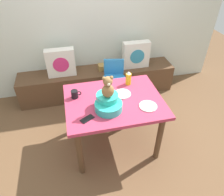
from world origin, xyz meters
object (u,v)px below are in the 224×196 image
at_px(pillow_floral_left, 61,63).
at_px(infant_seat_teal, 108,103).
at_px(pillow_floral_right, 136,55).
at_px(ketchup_bottle, 128,78).
at_px(book_stack, 104,67).
at_px(coffee_mug, 75,94).
at_px(highchair, 114,80).
at_px(dinner_plate_far, 148,106).
at_px(teddy_bear, 108,87).
at_px(cell_phone, 87,119).
at_px(dining_table, 114,107).
at_px(dinner_plate_near, 122,94).

relative_size(pillow_floral_left, infant_seat_teal, 1.33).
bearing_deg(pillow_floral_right, ketchup_bottle, -114.30).
distance_m(book_stack, infant_seat_teal, 1.37).
bearing_deg(pillow_floral_left, coffee_mug, -82.23).
distance_m(pillow_floral_left, coffee_mug, 1.04).
xyz_separation_m(highchair, dinner_plate_far, (0.16, -0.96, 0.22)).
relative_size(teddy_bear, ketchup_bottle, 1.35).
relative_size(highchair, cell_phone, 5.49).
relative_size(teddy_bear, dinner_plate_far, 1.25).
bearing_deg(coffee_mug, dining_table, -18.57).
xyz_separation_m(ketchup_bottle, dinner_plate_far, (0.09, -0.48, -0.08)).
relative_size(teddy_bear, cell_phone, 1.74).
height_order(pillow_floral_right, coffee_mug, pillow_floral_right).
bearing_deg(coffee_mug, dinner_plate_near, -6.59).
bearing_deg(teddy_bear, dinner_plate_far, -9.11).
height_order(infant_seat_teal, teddy_bear, teddy_bear).
xyz_separation_m(pillow_floral_right, dinner_plate_near, (-0.53, -1.09, 0.07)).
bearing_deg(ketchup_bottle, infant_seat_teal, -130.50).
height_order(infant_seat_teal, coffee_mug, infant_seat_teal).
relative_size(infant_seat_teal, dinner_plate_far, 1.65).
distance_m(highchair, teddy_bear, 1.05).
bearing_deg(book_stack, dinner_plate_far, -80.99).
distance_m(ketchup_bottle, dinner_plate_near, 0.25).
height_order(pillow_floral_left, dining_table, pillow_floral_left).
bearing_deg(ketchup_bottle, dining_table, -132.39).
height_order(dinner_plate_near, cell_phone, dinner_plate_near).
bearing_deg(cell_phone, ketchup_bottle, -79.09).
distance_m(dining_table, cell_phone, 0.44).
xyz_separation_m(highchair, coffee_mug, (-0.61, -0.61, 0.27)).
distance_m(pillow_floral_left, infant_seat_teal, 1.39).
distance_m(dining_table, teddy_bear, 0.43).
xyz_separation_m(pillow_floral_left, dinner_plate_far, (0.91, -1.37, 0.07)).
xyz_separation_m(pillow_floral_right, ketchup_bottle, (-0.40, -0.89, 0.15)).
bearing_deg(coffee_mug, dinner_plate_far, -24.33).
relative_size(book_stack, ketchup_bottle, 1.08).
bearing_deg(coffee_mug, pillow_floral_right, 43.27).
bearing_deg(highchair, pillow_floral_right, 41.35).
relative_size(pillow_floral_right, ketchup_bottle, 2.38).
bearing_deg(dining_table, ketchup_bottle, 47.61).
relative_size(pillow_floral_left, ketchup_bottle, 2.38).
bearing_deg(highchair, ketchup_bottle, -81.59).
bearing_deg(dining_table, coffee_mug, 161.43).
xyz_separation_m(pillow_floral_right, book_stack, (-0.54, 0.02, -0.17)).
bearing_deg(pillow_floral_right, highchair, -138.65).
distance_m(coffee_mug, dinner_plate_far, 0.85).
relative_size(coffee_mug, cell_phone, 0.83).
height_order(book_stack, infant_seat_teal, infant_seat_teal).
bearing_deg(dinner_plate_near, pillow_floral_left, 122.59).
relative_size(pillow_floral_right, dining_table, 0.39).
xyz_separation_m(dining_table, highchair, (0.18, 0.75, -0.10)).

